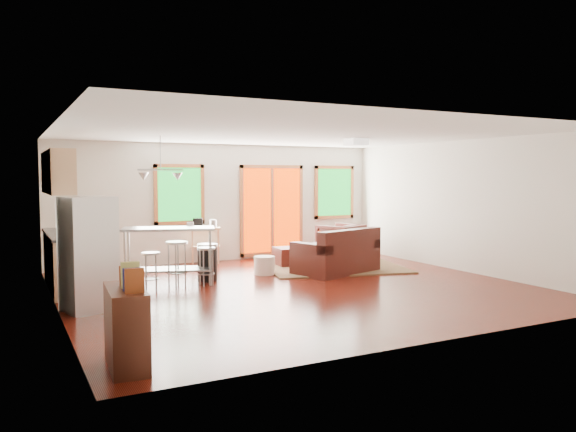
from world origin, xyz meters
name	(u,v)px	position (x,y,z in m)	size (l,w,h in m)	color
floor	(296,288)	(0.00, 0.00, -0.01)	(7.50, 7.00, 0.02)	#360B05
ceiling	(296,133)	(0.00, 0.00, 2.61)	(7.50, 7.00, 0.02)	silver
back_wall	(223,203)	(0.00, 3.51, 1.30)	(7.50, 0.02, 2.60)	beige
left_wall	(55,219)	(-3.76, 0.00, 1.30)	(0.02, 7.00, 2.60)	beige
right_wall	(463,206)	(3.76, 0.00, 1.30)	(0.02, 7.00, 2.60)	beige
front_wall	(442,228)	(0.00, -3.51, 1.30)	(7.50, 0.02, 2.60)	beige
window_left	(179,194)	(-1.00, 3.46, 1.50)	(1.10, 0.05, 1.30)	#0D611A
french_doors	(272,210)	(1.20, 3.46, 1.10)	(1.60, 0.05, 2.10)	#C83000
window_right	(334,192)	(2.90, 3.46, 1.50)	(1.10, 0.05, 1.30)	#0D611A
rug	(334,267)	(1.67, 1.49, 0.01)	(2.77, 2.13, 0.03)	#415733
loveseat	(338,255)	(1.40, 0.91, 0.35)	(1.84, 1.37, 0.87)	black
coffee_table	(336,247)	(1.97, 1.89, 0.36)	(1.16, 0.83, 0.42)	#36160D
armchair	(341,239)	(2.52, 2.56, 0.44)	(0.86, 0.80, 0.88)	black
ottoman	(290,257)	(0.98, 2.14, 0.19)	(0.58, 0.58, 0.39)	black
pouf	(264,265)	(0.06, 1.42, 0.18)	(0.40, 0.40, 0.35)	silver
vase	(321,241)	(1.60, 1.91, 0.52)	(0.23, 0.24, 0.33)	silver
book	(336,239)	(1.97, 1.87, 0.54)	(0.21, 0.03, 0.28)	maroon
cabinets	(64,234)	(-3.49, 1.70, 0.93)	(0.64, 2.24, 2.30)	tan
refrigerator	(89,254)	(-3.34, -0.11, 0.80)	(0.78, 0.77, 1.60)	#B7BABC
island	(169,245)	(-1.83, 1.28, 0.69)	(1.69, 1.09, 1.00)	#B7BABC
cup	(190,224)	(-1.35, 1.59, 1.02)	(0.13, 0.10, 0.13)	silver
bar_stool_a	(151,262)	(-2.24, 0.89, 0.47)	(0.37, 0.37, 0.63)	#B7BABC
bar_stool_b	(177,253)	(-1.77, 1.02, 0.58)	(0.47, 0.47, 0.78)	#B7BABC
bar_stool_c	(206,257)	(-1.28, 0.90, 0.49)	(0.32, 0.32, 0.66)	#B7BABC
trash_can	(207,262)	(-1.13, 1.29, 0.34)	(0.40, 0.40, 0.67)	black
kitchen_cart	(205,232)	(-0.50, 3.31, 0.67)	(0.74, 0.61, 0.98)	tan
bookshelf	(126,326)	(-3.35, -2.74, 0.41)	(0.41, 0.91, 1.04)	#36160D
ceiling_flush	(356,142)	(1.60, 0.60, 2.53)	(0.35, 0.35, 0.12)	white
pendant_light	(161,176)	(-1.90, 1.50, 1.90)	(0.80, 0.18, 0.79)	gray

